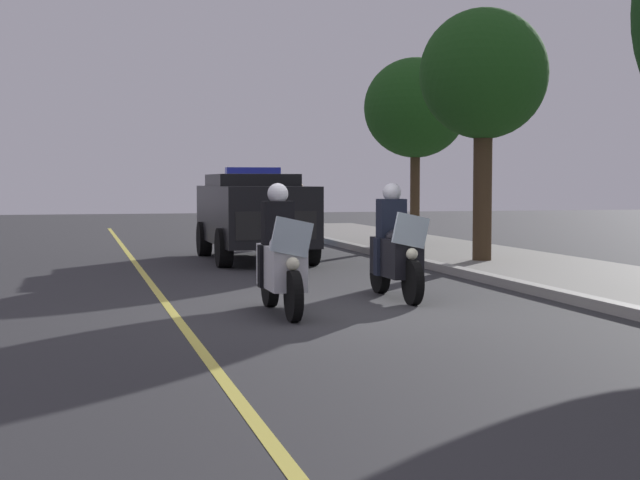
{
  "coord_description": "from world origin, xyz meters",
  "views": [
    {
      "loc": [
        12.13,
        -3.42,
        1.74
      ],
      "look_at": [
        -1.13,
        0.0,
        0.9
      ],
      "focal_mm": 53.59,
      "sensor_mm": 36.0,
      "label": 1
    }
  ],
  "objects_px": {
    "police_motorcycle_lead_left": "(281,261)",
    "police_suv": "(254,212)",
    "cyclist_background": "(300,214)",
    "tree_behind_suv": "(415,108)",
    "police_motorcycle_lead_right": "(395,252)",
    "tree_far_back": "(484,76)"
  },
  "relations": [
    {
      "from": "police_motorcycle_lead_left",
      "to": "police_suv",
      "type": "relative_size",
      "value": 0.44
    },
    {
      "from": "cyclist_background",
      "to": "tree_behind_suv",
      "type": "relative_size",
      "value": 0.36
    },
    {
      "from": "police_motorcycle_lead_left",
      "to": "police_motorcycle_lead_right",
      "type": "xyz_separation_m",
      "value": [
        -1.14,
        1.98,
        0.0
      ]
    },
    {
      "from": "police_motorcycle_lead_right",
      "to": "tree_far_back",
      "type": "distance_m",
      "value": 6.96
    },
    {
      "from": "police_motorcycle_lead_right",
      "to": "cyclist_background",
      "type": "relative_size",
      "value": 1.22
    },
    {
      "from": "police_suv",
      "to": "tree_behind_suv",
      "type": "relative_size",
      "value": 1.0
    },
    {
      "from": "tree_far_back",
      "to": "police_motorcycle_lead_left",
      "type": "bearing_deg",
      "value": -42.43
    },
    {
      "from": "police_motorcycle_lead_right",
      "to": "tree_far_back",
      "type": "relative_size",
      "value": 0.41
    },
    {
      "from": "police_motorcycle_lead_right",
      "to": "cyclist_background",
      "type": "bearing_deg",
      "value": 173.46
    },
    {
      "from": "police_motorcycle_lead_right",
      "to": "tree_far_back",
      "type": "height_order",
      "value": "tree_far_back"
    },
    {
      "from": "tree_behind_suv",
      "to": "tree_far_back",
      "type": "bearing_deg",
      "value": -5.95
    },
    {
      "from": "police_motorcycle_lead_left",
      "to": "cyclist_background",
      "type": "xyz_separation_m",
      "value": [
        -13.2,
        3.37,
        0.14
      ]
    },
    {
      "from": "police_motorcycle_lead_left",
      "to": "cyclist_background",
      "type": "relative_size",
      "value": 1.22
    },
    {
      "from": "tree_far_back",
      "to": "tree_behind_suv",
      "type": "bearing_deg",
      "value": 174.05
    },
    {
      "from": "police_suv",
      "to": "cyclist_background",
      "type": "height_order",
      "value": "police_suv"
    },
    {
      "from": "police_motorcycle_lead_right",
      "to": "police_suv",
      "type": "distance_m",
      "value": 7.36
    },
    {
      "from": "police_motorcycle_lead_left",
      "to": "police_motorcycle_lead_right",
      "type": "height_order",
      "value": "same"
    },
    {
      "from": "police_motorcycle_lead_right",
      "to": "police_suv",
      "type": "bearing_deg",
      "value": -173.94
    },
    {
      "from": "police_motorcycle_lead_right",
      "to": "police_suv",
      "type": "height_order",
      "value": "police_suv"
    },
    {
      "from": "police_motorcycle_lead_left",
      "to": "police_motorcycle_lead_right",
      "type": "relative_size",
      "value": 1.0
    },
    {
      "from": "police_suv",
      "to": "tree_behind_suv",
      "type": "xyz_separation_m",
      "value": [
        -3.35,
        4.99,
        2.61
      ]
    },
    {
      "from": "cyclist_background",
      "to": "tree_far_back",
      "type": "xyz_separation_m",
      "value": [
        7.07,
        2.24,
        3.06
      ]
    }
  ]
}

